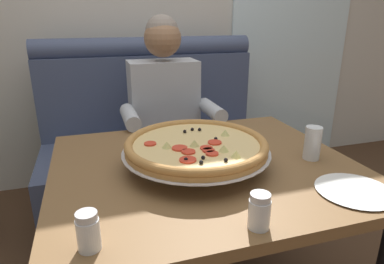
% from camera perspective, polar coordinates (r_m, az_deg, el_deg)
% --- Properties ---
extents(booth_bench, '(1.48, 0.78, 1.13)m').
position_cam_1_polar(booth_bench, '(2.29, -5.91, -3.12)').
color(booth_bench, '#424C6B').
rests_on(booth_bench, ground_plane).
extents(dining_table, '(1.15, 1.00, 0.72)m').
position_cam_1_polar(dining_table, '(1.34, 2.25, -8.67)').
color(dining_table, brown).
rests_on(dining_table, ground_plane).
extents(diner_main, '(0.54, 0.64, 1.27)m').
position_cam_1_polar(diner_main, '(1.94, -4.12, 2.57)').
color(diner_main, '#2D3342').
rests_on(diner_main, ground_plane).
extents(pizza, '(0.56, 0.56, 0.12)m').
position_cam_1_polar(pizza, '(1.25, 0.73, -2.34)').
color(pizza, silver).
rests_on(pizza, dining_table).
extents(shaker_oregano, '(0.06, 0.06, 0.10)m').
position_cam_1_polar(shaker_oregano, '(0.88, -17.25, -16.25)').
color(shaker_oregano, white).
rests_on(shaker_oregano, dining_table).
extents(shaker_pepper_flakes, '(0.06, 0.06, 0.10)m').
position_cam_1_polar(shaker_pepper_flakes, '(0.94, 11.34, -13.47)').
color(shaker_pepper_flakes, white).
rests_on(shaker_pepper_flakes, dining_table).
extents(plate_near_left, '(0.25, 0.25, 0.02)m').
position_cam_1_polar(plate_near_left, '(1.22, 26.06, -8.71)').
color(plate_near_left, white).
rests_on(plate_near_left, dining_table).
extents(drinking_glass, '(0.06, 0.06, 0.13)m').
position_cam_1_polar(drinking_glass, '(1.41, 19.84, -2.10)').
color(drinking_glass, silver).
rests_on(drinking_glass, dining_table).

